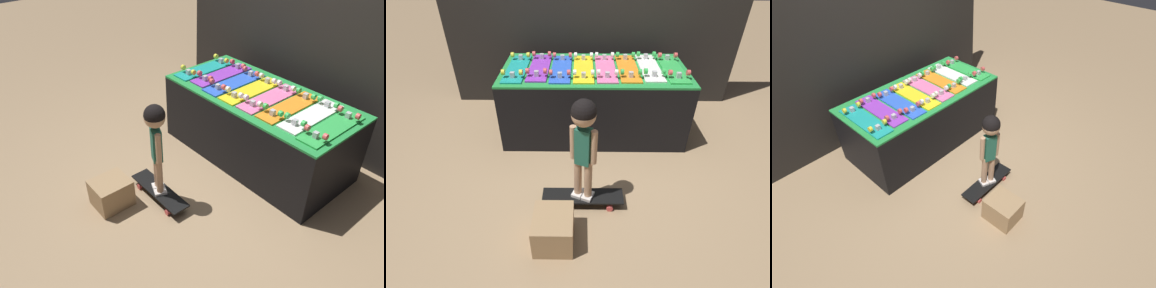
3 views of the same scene
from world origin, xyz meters
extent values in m
plane|color=#9E7F5B|center=(0.00, 0.00, 0.00)|extent=(16.00, 16.00, 0.00)
cube|color=black|center=(0.00, 1.23, 1.19)|extent=(3.47, 0.10, 2.38)
cube|color=black|center=(0.00, 0.50, 0.35)|extent=(1.86, 0.89, 0.70)
cube|color=#23893D|center=(0.00, 0.50, 0.71)|extent=(1.86, 0.89, 0.02)
cube|color=teal|center=(-0.78, 0.47, 0.72)|extent=(0.20, 0.71, 0.01)
cube|color=#B7B7BC|center=(-0.78, 0.71, 0.76)|extent=(0.04, 0.04, 0.05)
cylinder|color=yellow|center=(-0.69, 0.71, 0.78)|extent=(0.03, 0.05, 0.05)
cylinder|color=yellow|center=(-0.86, 0.71, 0.78)|extent=(0.03, 0.05, 0.05)
cube|color=#B7B7BC|center=(-0.78, 0.24, 0.76)|extent=(0.04, 0.04, 0.05)
cylinder|color=yellow|center=(-0.69, 0.24, 0.78)|extent=(0.03, 0.05, 0.05)
cylinder|color=yellow|center=(-0.86, 0.24, 0.78)|extent=(0.03, 0.05, 0.05)
cube|color=purple|center=(-0.55, 0.51, 0.72)|extent=(0.20, 0.71, 0.01)
cube|color=#B7B7BC|center=(-0.55, 0.74, 0.76)|extent=(0.04, 0.04, 0.05)
cylinder|color=#D84C4C|center=(-0.47, 0.74, 0.78)|extent=(0.03, 0.05, 0.05)
cylinder|color=#D84C4C|center=(-0.64, 0.74, 0.78)|extent=(0.03, 0.05, 0.05)
cube|color=#B7B7BC|center=(-0.55, 0.27, 0.76)|extent=(0.04, 0.04, 0.05)
cylinder|color=#D84C4C|center=(-0.47, 0.27, 0.78)|extent=(0.03, 0.05, 0.05)
cylinder|color=#D84C4C|center=(-0.64, 0.27, 0.78)|extent=(0.03, 0.05, 0.05)
cube|color=blue|center=(-0.33, 0.47, 0.72)|extent=(0.20, 0.71, 0.01)
cube|color=#B7B7BC|center=(-0.33, 0.71, 0.76)|extent=(0.04, 0.04, 0.05)
cylinder|color=#D84C4C|center=(-0.25, 0.71, 0.78)|extent=(0.03, 0.05, 0.05)
cylinder|color=#D84C4C|center=(-0.42, 0.71, 0.78)|extent=(0.03, 0.05, 0.05)
cube|color=#B7B7BC|center=(-0.33, 0.24, 0.76)|extent=(0.04, 0.04, 0.05)
cylinder|color=#D84C4C|center=(-0.25, 0.24, 0.78)|extent=(0.03, 0.05, 0.05)
cylinder|color=#D84C4C|center=(-0.42, 0.24, 0.78)|extent=(0.03, 0.05, 0.05)
cube|color=yellow|center=(-0.11, 0.48, 0.72)|extent=(0.20, 0.71, 0.01)
cube|color=#B7B7BC|center=(-0.11, 0.71, 0.76)|extent=(0.04, 0.04, 0.05)
cylinder|color=white|center=(-0.03, 0.71, 0.78)|extent=(0.03, 0.05, 0.05)
cylinder|color=white|center=(-0.19, 0.71, 0.78)|extent=(0.03, 0.05, 0.05)
cube|color=#B7B7BC|center=(-0.11, 0.24, 0.76)|extent=(0.04, 0.04, 0.05)
cylinder|color=white|center=(-0.03, 0.24, 0.78)|extent=(0.03, 0.05, 0.05)
cylinder|color=white|center=(-0.19, 0.24, 0.78)|extent=(0.03, 0.05, 0.05)
cube|color=pink|center=(0.11, 0.49, 0.72)|extent=(0.20, 0.71, 0.01)
cube|color=#B7B7BC|center=(0.11, 0.72, 0.76)|extent=(0.04, 0.04, 0.05)
cylinder|color=white|center=(0.19, 0.72, 0.78)|extent=(0.03, 0.05, 0.05)
cylinder|color=white|center=(0.03, 0.72, 0.78)|extent=(0.03, 0.05, 0.05)
cube|color=#B7B7BC|center=(0.11, 0.25, 0.76)|extent=(0.04, 0.04, 0.05)
cylinder|color=white|center=(0.19, 0.25, 0.78)|extent=(0.03, 0.05, 0.05)
cylinder|color=white|center=(0.03, 0.25, 0.78)|extent=(0.03, 0.05, 0.05)
cube|color=orange|center=(0.33, 0.49, 0.72)|extent=(0.20, 0.71, 0.01)
cube|color=#B7B7BC|center=(0.33, 0.73, 0.76)|extent=(0.04, 0.04, 0.05)
cylinder|color=green|center=(0.42, 0.73, 0.78)|extent=(0.03, 0.05, 0.05)
cylinder|color=green|center=(0.25, 0.73, 0.78)|extent=(0.03, 0.05, 0.05)
cube|color=#B7B7BC|center=(0.33, 0.26, 0.76)|extent=(0.04, 0.04, 0.05)
cylinder|color=green|center=(0.42, 0.26, 0.78)|extent=(0.03, 0.05, 0.05)
cylinder|color=green|center=(0.25, 0.26, 0.78)|extent=(0.03, 0.05, 0.05)
cube|color=white|center=(0.55, 0.51, 0.72)|extent=(0.20, 0.71, 0.01)
cube|color=#B7B7BC|center=(0.55, 0.75, 0.76)|extent=(0.04, 0.04, 0.05)
cylinder|color=green|center=(0.64, 0.75, 0.78)|extent=(0.03, 0.05, 0.05)
cylinder|color=green|center=(0.47, 0.75, 0.78)|extent=(0.03, 0.05, 0.05)
cube|color=#B7B7BC|center=(0.55, 0.28, 0.76)|extent=(0.04, 0.04, 0.05)
cylinder|color=green|center=(0.64, 0.28, 0.78)|extent=(0.03, 0.05, 0.05)
cylinder|color=green|center=(0.47, 0.28, 0.78)|extent=(0.03, 0.05, 0.05)
cube|color=green|center=(0.78, 0.48, 0.72)|extent=(0.20, 0.71, 0.01)
cube|color=#B7B7BC|center=(0.78, 0.72, 0.76)|extent=(0.04, 0.04, 0.05)
cylinder|color=#D84C4C|center=(0.86, 0.72, 0.78)|extent=(0.03, 0.05, 0.05)
cylinder|color=#D84C4C|center=(0.69, 0.72, 0.78)|extent=(0.03, 0.05, 0.05)
cube|color=#B7B7BC|center=(0.78, 0.25, 0.76)|extent=(0.04, 0.04, 0.05)
cylinder|color=#D84C4C|center=(0.86, 0.25, 0.78)|extent=(0.03, 0.05, 0.05)
cylinder|color=#D84C4C|center=(0.69, 0.25, 0.78)|extent=(0.03, 0.05, 0.05)
cube|color=black|center=(-0.11, -0.66, 0.08)|extent=(0.66, 0.18, 0.01)
cube|color=#B7B7BC|center=(0.10, -0.66, 0.05)|extent=(0.04, 0.04, 0.05)
cylinder|color=#D84C4C|center=(0.10, -0.58, 0.03)|extent=(0.05, 0.03, 0.05)
cylinder|color=#D84C4C|center=(0.10, -0.73, 0.03)|extent=(0.05, 0.03, 0.05)
cube|color=#B7B7BC|center=(-0.33, -0.66, 0.05)|extent=(0.04, 0.04, 0.05)
cylinder|color=#D84C4C|center=(-0.33, -0.58, 0.03)|extent=(0.05, 0.03, 0.05)
cylinder|color=#D84C4C|center=(-0.33, -0.73, 0.03)|extent=(0.05, 0.03, 0.05)
cube|color=silver|center=(-0.07, -0.67, 0.10)|extent=(0.11, 0.13, 0.03)
cylinder|color=tan|center=(-0.07, -0.67, 0.29)|extent=(0.06, 0.06, 0.35)
cube|color=silver|center=(-0.15, -0.64, 0.10)|extent=(0.11, 0.13, 0.03)
cylinder|color=tan|center=(-0.15, -0.64, 0.29)|extent=(0.06, 0.06, 0.35)
cube|color=#236651|center=(-0.11, -0.66, 0.59)|extent=(0.13, 0.12, 0.30)
cylinder|color=tan|center=(-0.04, -0.69, 0.60)|extent=(0.05, 0.05, 0.28)
cylinder|color=tan|center=(-0.19, -0.63, 0.60)|extent=(0.05, 0.05, 0.28)
sphere|color=tan|center=(-0.11, -0.66, 0.85)|extent=(0.17, 0.17, 0.17)
sphere|color=black|center=(-0.11, -0.66, 0.88)|extent=(0.18, 0.18, 0.18)
cube|color=#A37F56|center=(-0.32, -1.03, 0.13)|extent=(0.28, 0.32, 0.25)
camera|label=1|loc=(2.02, -2.06, 2.38)|focal=35.00mm
camera|label=2|loc=(-0.13, -2.39, 1.87)|focal=28.00mm
camera|label=3|loc=(-1.94, -1.98, 2.55)|focal=28.00mm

